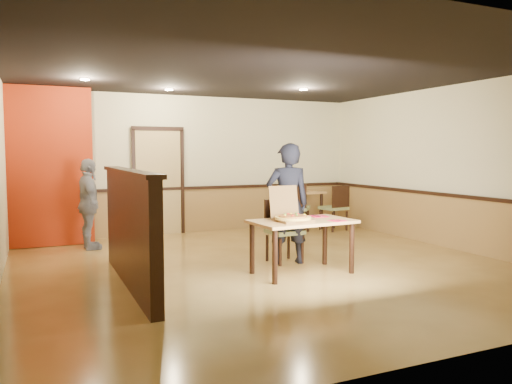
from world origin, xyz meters
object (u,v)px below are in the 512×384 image
diner_chair (282,228)px  side_chair_right (336,206)px  diner (288,204)px  side_table (302,199)px  passerby (89,204)px  main_table (302,228)px  side_chair_left (296,206)px  condiment (300,188)px  pizza_box (291,217)px

diner_chair → side_chair_right: bearing=38.1°
side_chair_right → diner: bearing=35.4°
side_chair_right → diner: diner is taller
side_table → passerby: 4.54m
diner → passerby: 3.48m
diner → passerby: bearing=-29.5°
main_table → side_chair_left: bearing=59.2°
side_chair_right → passerby: 4.96m
passerby → diner_chair: bearing=-134.3°
side_chair_right → condiment: size_ratio=6.82×
side_table → pizza_box: 4.23m
diner_chair → condiment: (1.85, 2.80, 0.36)m
main_table → side_chair_right: side_chair_right is taller
pizza_box → side_chair_left: bearing=59.3°
diner_chair → side_table: size_ratio=1.13×
diner_chair → passerby: (-2.58, 2.17, 0.26)m
main_table → condiment: (1.95, 3.59, 0.25)m
main_table → pizza_box: size_ratio=2.72×
main_table → side_chair_left: (1.52, 2.99, -0.06)m
side_table → diner: diner is taller
side_chair_right → side_table: (-0.46, 0.62, 0.10)m
pizza_box → condiment: bearing=58.2°
passerby → side_chair_left: bearing=-93.7°
side_chair_right → passerby: bearing=-9.1°
side_chair_left → pizza_box: (-1.69, -3.00, 0.23)m
pizza_box → condiment: 4.19m
main_table → passerby: 3.86m
diner → pizza_box: (-0.28, -0.65, -0.10)m
side_table → pizza_box: size_ratio=1.60×
diner_chair → side_chair_right: (2.38, 2.19, 0.01)m
diner_chair → side_table: (1.92, 2.81, 0.11)m
main_table → side_chair_left: 3.35m
main_table → side_table: side_table is taller
passerby → side_table: bearing=-86.0°
condiment → diner_chair: bearing=-123.5°
side_table → condiment: condiment is taller
side_table → diner: bearing=-122.8°
main_table → diner: diner is taller
diner → condiment: (1.84, 2.95, -0.02)m
diner_chair → side_chair_left: side_chair_left is taller
passerby → pizza_box: 3.76m
main_table → side_table: 4.12m
side_chair_left → side_table: (0.50, 0.61, 0.06)m
diner → pizza_box: diner is taller
diner → side_chair_left: bearing=-108.5°
side_chair_left → pizza_box: 3.45m
side_chair_left → pizza_box: pizza_box is taller
side_table → passerby: (-4.50, -0.64, 0.15)m
main_table → side_chair_right: bearing=46.4°
side_chair_left → diner: bearing=97.7°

